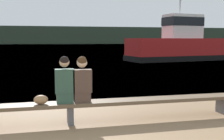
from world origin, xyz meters
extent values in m
plane|color=teal|center=(0.00, 125.43, 0.00)|extent=(240.00, 240.00, 0.00)
cube|color=#2D3D2D|center=(0.00, 125.46, 3.77)|extent=(600.00, 12.00, 7.54)
cube|color=brown|center=(0.16, 3.39, 0.43)|extent=(8.07, 0.45, 0.08)
cube|color=#515156|center=(3.90, 3.39, 0.19)|extent=(0.12, 0.38, 0.39)
cube|color=#515156|center=(0.16, 3.39, 0.19)|extent=(0.12, 0.38, 0.39)
cube|color=#2D4C3D|center=(0.05, 3.48, 0.57)|extent=(0.35, 0.41, 0.21)
cube|color=#2D4C3D|center=(0.05, 3.37, 0.94)|extent=(0.40, 0.22, 0.52)
sphere|color=tan|center=(0.05, 3.37, 1.34)|extent=(0.22, 0.22, 0.22)
sphere|color=black|center=(0.05, 3.35, 1.37)|extent=(0.20, 0.20, 0.20)
cube|color=#4C382D|center=(0.43, 3.48, 0.57)|extent=(0.35, 0.41, 0.21)
cube|color=#4C382D|center=(0.43, 3.37, 0.93)|extent=(0.40, 0.22, 0.50)
sphere|color=beige|center=(0.43, 3.37, 1.33)|extent=(0.23, 0.23, 0.23)
sphere|color=#472D19|center=(0.43, 3.35, 1.36)|extent=(0.21, 0.21, 0.21)
ellipsoid|color=#9E754C|center=(-0.45, 3.36, 0.56)|extent=(0.30, 0.21, 0.19)
cube|color=#A81919|center=(11.02, 20.24, 0.97)|extent=(9.39, 4.44, 1.93)
cube|color=black|center=(11.02, 20.24, 0.23)|extent=(9.59, 4.59, 0.46)
cube|color=silver|center=(11.46, 20.32, 2.97)|extent=(3.41, 2.30, 2.08)
cube|color=black|center=(11.46, 20.32, 3.38)|extent=(3.48, 2.37, 0.75)
cylinder|color=#B2B2B7|center=(11.15, 20.27, 5.26)|extent=(0.14, 0.14, 2.50)
camera|label=1|loc=(-0.31, -2.61, 1.81)|focal=45.00mm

